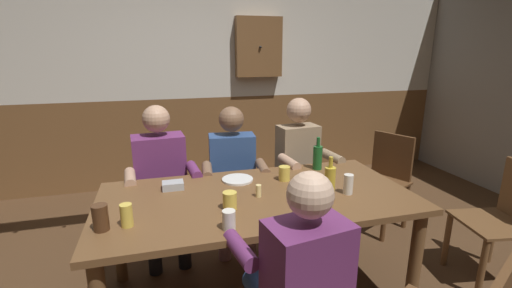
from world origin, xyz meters
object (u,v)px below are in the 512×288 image
bottle_0 (330,183)px  pint_glass_1 (284,173)px  condiment_caddy (173,185)px  person_0 (161,175)px  pint_glass_2 (230,201)px  person_1 (233,171)px  plate_0 (238,179)px  person_3 (297,275)px  dining_table (257,208)px  wall_dart_cabinet (259,47)px  pint_glass_4 (348,184)px  chair_empty_far_end (504,219)px  pint_glass_5 (127,215)px  table_candle (258,191)px  pint_glass_3 (229,220)px  pint_glass_0 (100,218)px  bottle_1 (318,157)px  person_2 (302,163)px  chair_empty_near_right (384,178)px

bottle_0 → pint_glass_1: size_ratio=2.78×
condiment_caddy → pint_glass_1: size_ratio=1.36×
person_0 → condiment_caddy: (0.08, -0.47, 0.09)m
pint_glass_2 → person_1: bearing=76.9°
condiment_caddy → plate_0: bearing=4.4°
person_3 → plate_0: bearing=83.9°
dining_table → wall_dart_cabinet: bearing=73.8°
dining_table → pint_glass_4: size_ratio=15.30×
plate_0 → chair_empty_far_end: bearing=-17.9°
chair_empty_far_end → pint_glass_5: (-2.53, 0.09, 0.33)m
dining_table → pint_glass_5: bearing=-165.0°
table_candle → pint_glass_4: pint_glass_4 is taller
person_1 → pint_glass_3: (-0.26, -1.11, 0.13)m
person_0 → dining_table: bearing=124.5°
chair_empty_far_end → pint_glass_2: bearing=95.4°
dining_table → pint_glass_1: 0.36m
dining_table → bottle_0: size_ratio=7.01×
dining_table → chair_empty_far_end: 1.78m
pint_glass_4 → person_1: bearing=124.2°
table_candle → wall_dart_cabinet: size_ratio=0.11×
pint_glass_0 → pint_glass_1: size_ratio=1.37×
bottle_0 → pint_glass_0: 1.31m
condiment_caddy → bottle_0: (0.92, -0.46, 0.09)m
plate_0 → pint_glass_3: bearing=-106.3°
person_1 → pint_glass_3: person_1 is taller
bottle_1 → pint_glass_4: size_ratio=1.96×
person_2 → plate_0: 0.80m
pint_glass_0 → pint_glass_3: size_ratio=1.33×
person_1 → pint_glass_4: bearing=130.2°
person_3 → condiment_caddy: 1.10m
person_1 → pint_glass_1: (0.27, -0.52, 0.13)m
dining_table → pint_glass_1: bearing=38.4°
bottle_1 → pint_glass_1: (-0.33, -0.16, -0.05)m
chair_empty_near_right → chair_empty_far_end: size_ratio=1.00×
pint_glass_5 → person_3: bearing=-33.6°
bottle_0 → pint_glass_4: (0.17, 0.07, -0.05)m
table_candle → condiment_caddy: table_candle is taller
table_candle → wall_dart_cabinet: 2.48m
condiment_caddy → pint_glass_2: 0.51m
person_2 → bottle_0: 0.96m
plate_0 → table_candle: bearing=-78.6°
person_2 → chair_empty_far_end: person_2 is taller
plate_0 → pint_glass_5: pint_glass_5 is taller
pint_glass_2 → pint_glass_1: bearing=37.3°
pint_glass_0 → chair_empty_far_end: bearing=-1.8°
person_1 → person_2: size_ratio=0.96×
person_1 → chair_empty_far_end: person_1 is taller
person_2 → pint_glass_4: (-0.03, -0.85, 0.13)m
condiment_caddy → pint_glass_1: bearing=-3.6°
chair_empty_near_right → plate_0: (-1.49, -0.37, 0.27)m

